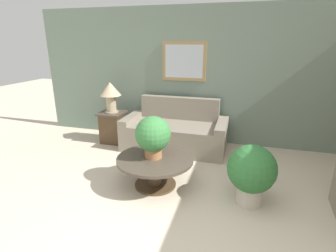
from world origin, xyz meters
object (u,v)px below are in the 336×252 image
(coffee_table, at_px, (155,165))
(couch_main, at_px, (175,133))
(potted_plant_on_table, at_px, (153,135))
(potted_plant_floor, at_px, (251,172))
(side_table, at_px, (113,127))
(table_lamp, at_px, (110,92))

(coffee_table, bearing_deg, couch_main, 93.27)
(potted_plant_on_table, bearing_deg, couch_main, 92.31)
(couch_main, distance_m, potted_plant_on_table, 1.49)
(potted_plant_on_table, bearing_deg, potted_plant_floor, -3.76)
(potted_plant_floor, bearing_deg, potted_plant_on_table, 176.24)
(coffee_table, relative_size, side_table, 1.71)
(couch_main, xyz_separation_m, table_lamp, (-1.29, -0.05, 0.71))
(side_table, bearing_deg, table_lamp, -45.00)
(side_table, height_order, potted_plant_on_table, potted_plant_on_table)
(coffee_table, height_order, potted_plant_on_table, potted_plant_on_table)
(coffee_table, bearing_deg, potted_plant_on_table, 169.11)
(table_lamp, bearing_deg, potted_plant_floor, -28.95)
(coffee_table, xyz_separation_m, potted_plant_floor, (1.27, -0.08, 0.13))
(table_lamp, xyz_separation_m, potted_plant_on_table, (1.34, -1.38, -0.26))
(couch_main, relative_size, coffee_table, 1.80)
(potted_plant_on_table, bearing_deg, coffee_table, -10.89)
(couch_main, distance_m, coffee_table, 1.43)
(couch_main, relative_size, table_lamp, 3.22)
(side_table, height_order, table_lamp, table_lamp)
(side_table, distance_m, potted_plant_floor, 3.02)
(potted_plant_floor, bearing_deg, table_lamp, 151.05)
(couch_main, relative_size, side_table, 3.08)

